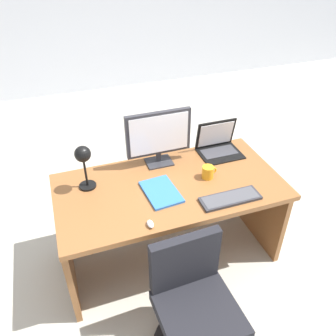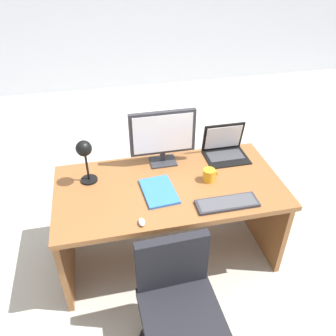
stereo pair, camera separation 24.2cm
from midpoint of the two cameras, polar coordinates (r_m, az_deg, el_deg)
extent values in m
plane|color=#B7B2A3|center=(4.08, -8.56, 1.40)|extent=(12.00, 12.00, 0.00)
cube|color=brown|center=(2.47, -2.48, -3.26)|extent=(1.61, 0.83, 0.04)
cube|color=brown|center=(2.67, -19.04, -12.73)|extent=(0.04, 0.73, 0.69)
cube|color=brown|center=(2.97, 12.41, -5.51)|extent=(0.04, 0.73, 0.69)
cube|color=brown|center=(2.91, -4.16, -4.72)|extent=(1.42, 0.02, 0.48)
cube|color=#2D2D33|center=(2.69, -4.07, 0.93)|extent=(0.20, 0.16, 0.01)
cube|color=#2D2D33|center=(2.67, -4.17, 1.85)|extent=(0.04, 0.02, 0.08)
cube|color=#2D2D33|center=(2.55, -4.31, 5.68)|extent=(0.50, 0.04, 0.34)
cube|color=white|center=(2.54, -4.18, 5.47)|extent=(0.45, 0.00, 0.30)
cube|color=black|center=(2.80, 6.18, 2.30)|extent=(0.33, 0.26, 0.01)
cube|color=#38383D|center=(2.81, 6.02, 2.61)|extent=(0.28, 0.14, 0.00)
cube|color=black|center=(2.82, 5.42, 5.61)|extent=(0.33, 0.06, 0.25)
cube|color=white|center=(2.81, 5.50, 5.50)|extent=(0.29, 0.04, 0.21)
cube|color=#2D2D33|center=(2.35, 7.35, -5.13)|extent=(0.42, 0.14, 0.02)
cube|color=#47474C|center=(2.34, 7.37, -4.93)|extent=(0.38, 0.12, 0.00)
ellipsoid|color=silver|center=(2.15, -6.19, -9.31)|extent=(0.04, 0.07, 0.03)
cylinder|color=black|center=(2.53, -15.79, -2.92)|extent=(0.12, 0.12, 0.01)
cylinder|color=black|center=(2.46, -16.25, -0.60)|extent=(0.02, 0.02, 0.24)
sphere|color=black|center=(2.35, -16.81, 2.13)|extent=(0.11, 0.11, 0.11)
cube|color=blue|center=(2.39, -4.05, -4.06)|extent=(0.24, 0.34, 0.02)
cylinder|color=orange|center=(2.51, 3.86, -0.79)|extent=(0.09, 0.09, 0.09)
torus|color=orange|center=(2.52, 4.77, -0.51)|extent=(0.05, 0.01, 0.05)
cylinder|color=black|center=(2.35, 1.64, -25.60)|extent=(0.05, 0.05, 0.30)
cube|color=black|center=(2.19, 1.72, -23.17)|extent=(0.48, 0.48, 0.08)
cube|color=black|center=(2.12, -0.54, -15.17)|extent=(0.44, 0.08, 0.38)
camera|label=1|loc=(0.12, -92.86, -2.02)|focal=36.92mm
camera|label=2|loc=(0.12, 87.14, 2.02)|focal=36.92mm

